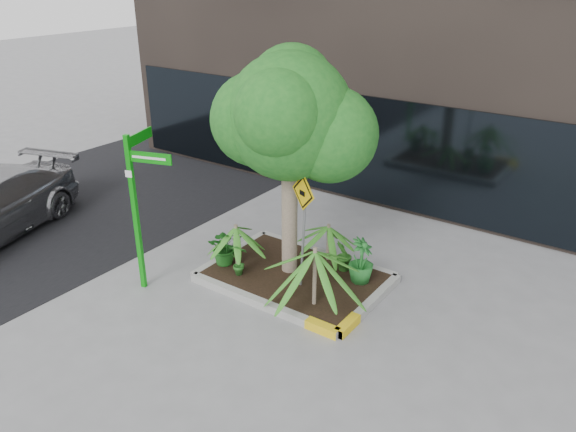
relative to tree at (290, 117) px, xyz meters
The scene contains 13 objects.
ground 3.16m from the tree, 91.71° to the right, with size 80.00×80.00×0.00m, color gray.
asphalt_road 7.24m from the tree, behind, with size 7.00×80.00×0.01m, color black.
planter 3.05m from the tree, 28.85° to the right, with size 3.35×2.36×0.15m.
tree is the anchor object (origin of this frame).
palm_front 2.35m from the tree, 35.90° to the right, with size 1.22×1.22×1.36m.
palm_left 2.42m from the tree, 154.37° to the right, with size 0.97×0.97×1.08m.
palm_back 2.43m from the tree, 63.29° to the left, with size 0.86×0.86×0.95m.
shrub_a 2.91m from the tree, 155.49° to the right, with size 0.67×0.67×0.74m, color #1C5F1B.
shrub_b 2.91m from the tree, 16.04° to the left, with size 0.47×0.47×0.85m, color #227129.
shrub_c 2.83m from the tree, 132.40° to the right, with size 0.35×0.35×0.66m, color #266720.
shrub_d 2.85m from the tree, 31.48° to the left, with size 0.36×0.36×0.66m, color #255E1B.
street_sign_post 3.00m from the tree, 137.30° to the right, with size 1.03×0.84×2.93m.
cattle_sign 1.65m from the tree, 33.13° to the right, with size 0.62×0.28×2.15m.
Camera 1 is at (5.42, -7.35, 5.52)m, focal length 35.00 mm.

